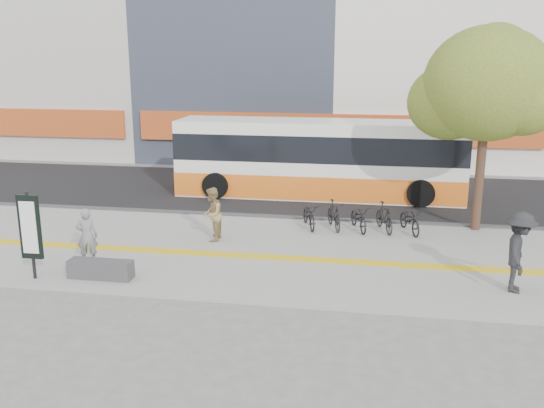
% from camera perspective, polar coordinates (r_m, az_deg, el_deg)
% --- Properties ---
extents(ground, '(120.00, 120.00, 0.00)m').
position_cam_1_polar(ground, '(15.53, -5.47, -6.37)').
color(ground, '#60605C').
rests_on(ground, ground).
extents(sidewalk, '(40.00, 7.00, 0.08)m').
position_cam_1_polar(sidewalk, '(16.88, -4.15, -4.47)').
color(sidewalk, gray).
rests_on(sidewalk, ground).
extents(tactile_strip, '(40.00, 0.45, 0.01)m').
position_cam_1_polar(tactile_strip, '(16.41, -4.57, -4.88)').
color(tactile_strip, gold).
rests_on(tactile_strip, sidewalk).
extents(street, '(40.00, 8.00, 0.06)m').
position_cam_1_polar(street, '(23.95, 0.13, 1.24)').
color(street, black).
rests_on(street, ground).
extents(curb, '(40.00, 0.25, 0.14)m').
position_cam_1_polar(curb, '(20.13, -1.78, -1.22)').
color(curb, '#323335').
rests_on(curb, ground).
extents(bench, '(1.60, 0.45, 0.45)m').
position_cam_1_polar(bench, '(15.26, -16.22, -6.07)').
color(bench, '#323335').
rests_on(bench, sidewalk).
extents(signboard, '(0.55, 0.10, 2.20)m').
position_cam_1_polar(signboard, '(15.44, -22.34, -2.19)').
color(signboard, black).
rests_on(signboard, sidewalk).
extents(street_tree, '(4.40, 3.80, 6.31)m').
position_cam_1_polar(street_tree, '(19.12, 19.98, 10.64)').
color(street_tree, '#342218').
rests_on(street_tree, sidewalk).
extents(bus, '(10.95, 2.60, 2.91)m').
position_cam_1_polar(bus, '(22.95, 4.52, 4.18)').
color(bus, white).
rests_on(bus, street).
extents(bicycle_row, '(4.13, 1.63, 0.90)m').
position_cam_1_polar(bicycle_row, '(18.67, 8.39, -1.25)').
color(bicycle_row, black).
rests_on(bicycle_row, sidewalk).
extents(seated_woman, '(0.63, 0.52, 1.49)m').
position_cam_1_polar(seated_woman, '(16.25, -17.44, -2.96)').
color(seated_woman, black).
rests_on(seated_woman, sidewalk).
extents(pedestrian_tan, '(0.62, 0.79, 1.60)m').
position_cam_1_polar(pedestrian_tan, '(17.44, -5.81, -1.00)').
color(pedestrian_tan, '#977D4E').
rests_on(pedestrian_tan, sidewalk).
extents(pedestrian_dark, '(0.94, 1.35, 1.91)m').
position_cam_1_polar(pedestrian_dark, '(14.77, 22.75, -4.32)').
color(pedestrian_dark, black).
rests_on(pedestrian_dark, sidewalk).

